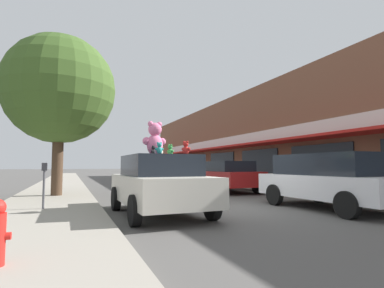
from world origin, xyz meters
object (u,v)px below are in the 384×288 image
teddy_bear_giant (155,139)px  teddy_bear_red (186,148)px  teddy_bear_yellow (157,151)px  street_tree (60,90)px  parked_car_far_left (330,179)px  parking_meter (44,179)px  teddy_bear_green (170,150)px  teddy_bear_cream (160,150)px  plush_art_car (159,183)px  teddy_bear_white (152,152)px  teddy_bear_black (153,151)px  parked_car_far_center (225,175)px  teddy_bear_teal (159,148)px

teddy_bear_giant → teddy_bear_red: (0.60, -0.91, -0.29)m
teddy_bear_yellow → street_tree: size_ratio=0.05×
parked_car_far_left → parking_meter: bearing=163.7°
teddy_bear_giant → teddy_bear_green: 0.81m
teddy_bear_cream → plush_art_car: bearing=4.8°
teddy_bear_green → street_tree: street_tree is taller
parking_meter → teddy_bear_white: bearing=-9.2°
parking_meter → teddy_bear_black: bearing=-25.6°
plush_art_car → street_tree: size_ratio=0.64×
teddy_bear_red → parked_car_far_left: 4.70m
teddy_bear_black → teddy_bear_white: teddy_bear_white is taller
parking_meter → teddy_bear_green: bearing=-9.8°
teddy_bear_cream → teddy_bear_yellow: teddy_bear_cream is taller
plush_art_car → parked_car_far_center: size_ratio=0.93×
teddy_bear_teal → street_tree: bearing=-71.8°
teddy_bear_teal → parking_meter: bearing=-41.9°
teddy_bear_white → parked_car_far_left: (5.13, -1.88, -0.83)m
plush_art_car → parking_meter: bearing=153.7°
teddy_bear_teal → parking_meter: size_ratio=0.24×
teddy_bear_white → parked_car_far_left: 5.52m
parked_car_far_center → teddy_bear_yellow: bearing=-136.2°
parked_car_far_center → street_tree: bearing=-177.6°
teddy_bear_teal → teddy_bear_yellow: (0.41, 1.67, 0.01)m
teddy_bear_cream → parking_meter: size_ratio=0.29×
teddy_bear_red → street_tree: 7.33m
teddy_bear_giant → teddy_bear_teal: teddy_bear_giant is taller
teddy_bear_cream → teddy_bear_yellow: 0.36m
teddy_bear_giant → parked_car_far_center: (5.20, 5.39, -1.23)m
parked_car_far_center → parking_meter: 9.17m
teddy_bear_green → parking_meter: bearing=58.6°
street_tree → teddy_bear_green: bearing=-54.3°
teddy_bear_white → parking_meter: (-2.96, 0.48, -0.80)m
teddy_bear_cream → parking_meter: bearing=-81.1°
teddy_bear_green → parked_car_far_left: bearing=-132.5°
teddy_bear_teal → parking_meter: (-2.73, 2.08, -0.82)m
parked_car_far_center → teddy_bear_black: bearing=-133.2°
teddy_bear_cream → teddy_bear_black: bearing=-9.9°
teddy_bear_cream → teddy_bear_green: bearing=137.4°
teddy_bear_yellow → parked_car_far_center: bearing=-178.4°
teddy_bear_cream → parked_car_far_center: 7.17m
teddy_bear_giant → teddy_bear_white: teddy_bear_giant is taller
teddy_bear_white → teddy_bear_teal: bearing=145.0°
teddy_bear_red → teddy_bear_teal: bearing=63.6°
teddy_bear_black → parked_car_far_left: size_ratio=0.06×
teddy_bear_teal → teddy_bear_cream: teddy_bear_cream is taller
teddy_bear_giant → street_tree: street_tree is taller
teddy_bear_red → parked_car_far_left: teddy_bear_red is taller
plush_art_car → teddy_bear_red: 1.23m
plush_art_car → street_tree: 7.05m
teddy_bear_red → street_tree: street_tree is taller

